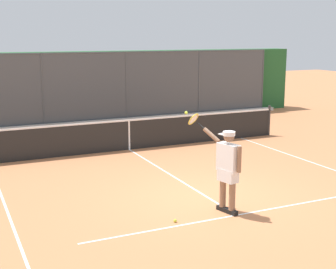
# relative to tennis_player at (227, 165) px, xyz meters

# --- Properties ---
(ground_plane) EXTENTS (60.00, 60.00, 0.00)m
(ground_plane) POSITION_rel_tennis_player_xyz_m (-0.10, -1.00, -0.99)
(ground_plane) COLOR #C67A4C
(court_line_markings) EXTENTS (8.34, 11.25, 0.01)m
(court_line_markings) POSITION_rel_tennis_player_xyz_m (-0.10, 0.47, -0.99)
(court_line_markings) COLOR white
(court_line_markings) RESTS_ON ground
(fence_backdrop) EXTENTS (20.05, 1.37, 2.87)m
(fence_backdrop) POSITION_rel_tennis_player_xyz_m (-0.10, -11.48, 0.43)
(fence_backdrop) COLOR #474C51
(fence_backdrop) RESTS_ON ground
(tennis_net) EXTENTS (10.71, 0.09, 1.07)m
(tennis_net) POSITION_rel_tennis_player_xyz_m (-0.10, -5.94, -0.49)
(tennis_net) COLOR #2D2D2D
(tennis_net) RESTS_ON ground
(tennis_player) EXTENTS (0.70, 1.31, 1.98)m
(tennis_player) POSITION_rel_tennis_player_xyz_m (0.00, 0.00, 0.00)
(tennis_player) COLOR black
(tennis_player) RESTS_ON ground
(tennis_ball_by_sideline) EXTENTS (0.07, 0.07, 0.07)m
(tennis_ball_by_sideline) POSITION_rel_tennis_player_xyz_m (1.18, 0.05, -0.96)
(tennis_ball_by_sideline) COLOR #C1D138
(tennis_ball_by_sideline) RESTS_ON ground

